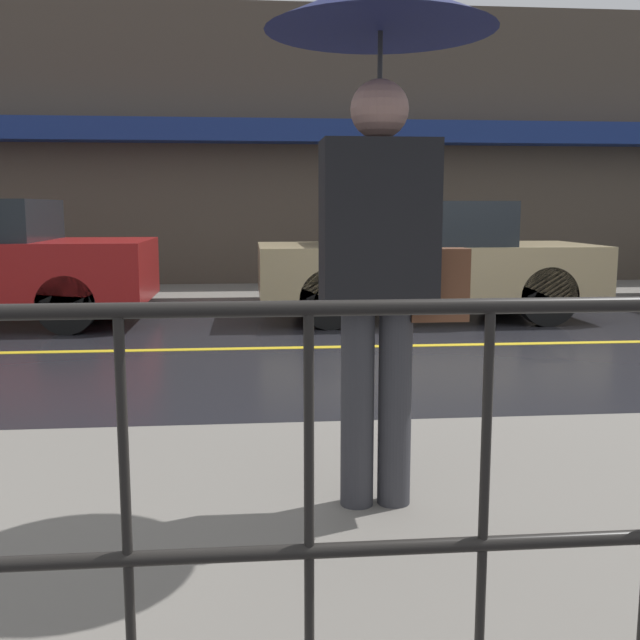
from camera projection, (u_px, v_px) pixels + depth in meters
The scene contains 6 objects.
ground_plane at pixel (465, 345), 7.70m from camera, with size 80.00×80.00×0.00m, color black.
sidewalk_far at pixel (390, 293), 11.73m from camera, with size 28.00×1.95×0.15m.
lane_marking at pixel (465, 345), 7.70m from camera, with size 25.20×0.12×0.01m.
building_storefront at pixel (380, 150), 12.46m from camera, with size 28.00×0.85×4.65m.
pedestrian at pixel (381, 124), 2.98m from camera, with size 0.91×0.91×2.15m.
car_tan at pixel (422, 258), 9.47m from camera, with size 4.21×1.74×1.48m.
Camera 1 is at (-2.20, -7.40, 1.40)m, focal length 42.00 mm.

